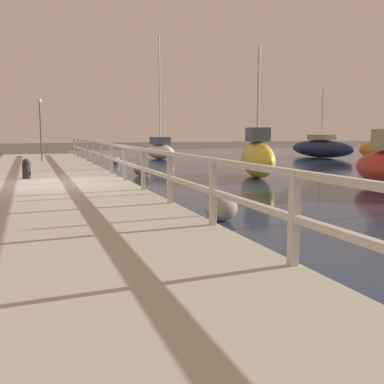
# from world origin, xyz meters

# --- Properties ---
(ground_plane) EXTENTS (120.00, 120.00, 0.00)m
(ground_plane) POSITION_xyz_m (0.00, 0.00, 0.00)
(ground_plane) COLOR #4C473D
(dock_walkway) EXTENTS (4.36, 36.00, 0.31)m
(dock_walkway) POSITION_xyz_m (0.00, 0.00, 0.16)
(dock_walkway) COLOR #B2AD9E
(dock_walkway) RESTS_ON ground
(railing) EXTENTS (0.10, 32.50, 1.06)m
(railing) POSITION_xyz_m (2.08, -0.00, 1.03)
(railing) COLOR beige
(railing) RESTS_ON dock_walkway
(boulder_downstream) EXTENTS (0.54, 0.49, 0.41)m
(boulder_downstream) POSITION_xyz_m (3.88, 11.73, 0.20)
(boulder_downstream) COLOR gray
(boulder_downstream) RESTS_ON ground
(boulder_water_edge) EXTENTS (0.68, 0.61, 0.51)m
(boulder_water_edge) POSITION_xyz_m (2.95, -5.28, 0.25)
(boulder_water_edge) COLOR gray
(boulder_water_edge) RESTS_ON ground
(boulder_near_dock) EXTENTS (0.67, 0.60, 0.50)m
(boulder_near_dock) POSITION_xyz_m (3.62, 4.25, 0.25)
(boulder_near_dock) COLOR #666056
(boulder_near_dock) RESTS_ON ground
(mooring_bollard) EXTENTS (0.26, 0.26, 0.63)m
(mooring_bollard) POSITION_xyz_m (-0.73, 1.58, 0.62)
(mooring_bollard) COLOR black
(mooring_bollard) RESTS_ON dock_walkway
(dock_lamp) EXTENTS (0.22, 0.22, 3.08)m
(dock_lamp) POSITION_xyz_m (-0.04, 10.30, 2.43)
(dock_lamp) COLOR #514C47
(dock_lamp) RESTS_ON dock_walkway
(sailboat_white) EXTENTS (1.43, 4.17, 7.75)m
(sailboat_white) POSITION_xyz_m (7.32, 14.58, 0.61)
(sailboat_white) COLOR white
(sailboat_white) RESTS_ON water_surface
(sailboat_navy) EXTENTS (2.06, 5.96, 4.73)m
(sailboat_navy) POSITION_xyz_m (18.32, 12.75, 0.66)
(sailboat_navy) COLOR #192347
(sailboat_navy) RESTS_ON water_surface
(sailboat_yellow) EXTENTS (2.17, 4.42, 4.98)m
(sailboat_yellow) POSITION_xyz_m (7.70, 2.14, 0.79)
(sailboat_yellow) COLOR gold
(sailboat_yellow) RESTS_ON water_surface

